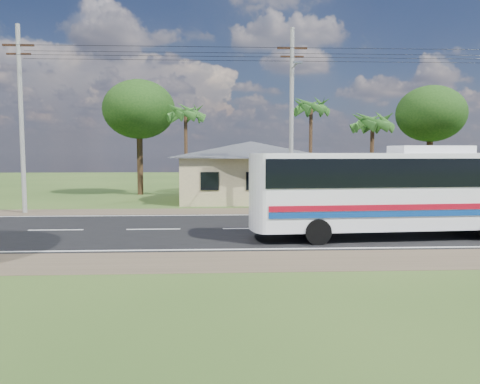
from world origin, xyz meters
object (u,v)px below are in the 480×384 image
object	(u,v)px
motorcycle	(337,202)
waiting_shed	(436,165)
person	(447,198)
coach_bus	(406,185)

from	to	relation	value
motorcycle	waiting_shed	bearing A→B (deg)	-72.69
waiting_shed	motorcycle	bearing A→B (deg)	-170.27
person	waiting_shed	bearing A→B (deg)	-91.83
coach_bus	person	world-z (taller)	coach_bus
coach_bus	person	distance (m)	9.96
waiting_shed	motorcycle	xyz separation A→B (m)	(-6.90, -1.18, -2.26)
coach_bus	person	bearing A→B (deg)	50.03
coach_bus	motorcycle	distance (m)	9.93
waiting_shed	coach_bus	world-z (taller)	coach_bus
waiting_shed	coach_bus	xyz separation A→B (m)	(-6.51, -10.95, -0.50)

